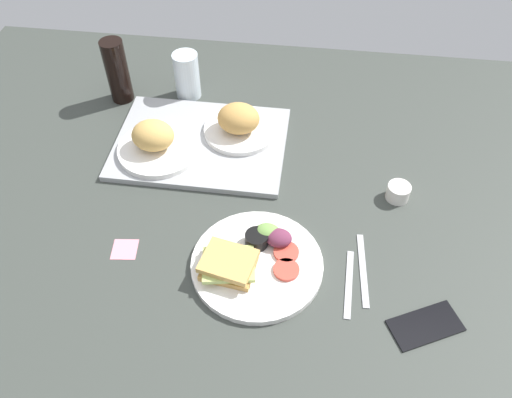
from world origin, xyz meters
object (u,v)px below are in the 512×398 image
object	(u,v)px
bread_plate_far	(239,123)
serving_tray	(201,143)
knife	(363,269)
sticky_note	(125,249)
plate_with_salad	(254,260)
cell_phone	(426,325)
bread_plate_near	(156,141)
fork	(349,283)
drinking_glass	(187,76)
soda_bottle	(117,71)
espresso_cup	(398,192)

from	to	relation	value
bread_plate_far	serving_tray	bearing A→B (deg)	-154.99
knife	sticky_note	world-z (taller)	knife
plate_with_salad	cell_phone	distance (cm)	37.45
plate_with_salad	sticky_note	distance (cm)	29.50
bread_plate_near	fork	size ratio (longest dim) A/B	1.26
drinking_glass	knife	bearing A→B (deg)	-47.86
bread_plate_far	cell_phone	bearing A→B (deg)	-48.55
drinking_glass	plate_with_salad	bearing A→B (deg)	-64.89
bread_plate_far	soda_bottle	bearing A→B (deg)	160.79
fork	sticky_note	size ratio (longest dim) A/B	3.04
bread_plate_near	soda_bottle	bearing A→B (deg)	126.04
drinking_glass	knife	xyz separation A→B (cm)	(50.63, -55.97, -6.61)
espresso_cup	bread_plate_far	bearing A→B (deg)	157.68
bread_plate_near	cell_phone	xyz separation A→B (cm)	(65.64, -41.72, -4.32)
soda_bottle	knife	world-z (taller)	soda_bottle
soda_bottle	espresso_cup	world-z (taller)	soda_bottle
plate_with_salad	soda_bottle	size ratio (longest dim) A/B	1.54
bread_plate_near	sticky_note	bearing A→B (deg)	-89.59
bread_plate_far	drinking_glass	size ratio (longest dim) A/B	1.43
serving_tray	cell_phone	size ratio (longest dim) A/B	3.13
bread_plate_near	bread_plate_far	size ratio (longest dim) A/B	1.09
serving_tray	espresso_cup	xyz separation A→B (cm)	(51.20, -12.39, 1.20)
bread_plate_far	knife	bearing A→B (deg)	-50.01
fork	knife	xyz separation A→B (cm)	(3.00, 4.00, 0.00)
sticky_note	serving_tray	bearing A→B (deg)	74.02
fork	sticky_note	world-z (taller)	fork
plate_with_salad	sticky_note	bearing A→B (deg)	179.31
espresso_cup	fork	xyz separation A→B (cm)	(-11.39, -26.34, -1.75)
bread_plate_far	espresso_cup	bearing A→B (deg)	-22.32
plate_with_salad	espresso_cup	xyz separation A→B (cm)	(32.04, 23.93, 0.31)
fork	cell_phone	world-z (taller)	cell_phone
soda_bottle	fork	size ratio (longest dim) A/B	1.10
espresso_cup	serving_tray	bearing A→B (deg)	166.39
bread_plate_far	drinking_glass	xyz separation A→B (cm)	(-17.66, 16.64, 1.84)
serving_tray	espresso_cup	size ratio (longest dim) A/B	8.04
fork	sticky_note	bearing A→B (deg)	89.01
espresso_cup	sticky_note	size ratio (longest dim) A/B	1.00
soda_bottle	cell_phone	distance (cm)	104.33
plate_with_salad	cell_phone	xyz separation A→B (cm)	(35.96, -10.37, -1.29)
fork	knife	distance (cm)	5.00
plate_with_salad	sticky_note	world-z (taller)	plate_with_salad
knife	serving_tray	bearing A→B (deg)	47.31
plate_with_salad	drinking_glass	distance (cm)	63.77
serving_tray	soda_bottle	bearing A→B (deg)	147.06
cell_phone	sticky_note	bearing A→B (deg)	144.39
bread_plate_near	cell_phone	bearing A→B (deg)	-32.44
bread_plate_far	soda_bottle	world-z (taller)	soda_bottle
drinking_glass	knife	size ratio (longest dim) A/B	0.72
bread_plate_near	plate_with_salad	world-z (taller)	bread_plate_near
bread_plate_near	espresso_cup	size ratio (longest dim) A/B	3.82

